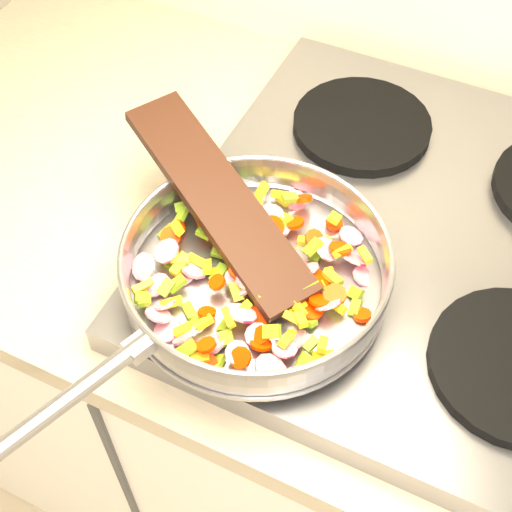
% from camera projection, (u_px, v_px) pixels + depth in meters
% --- Properties ---
extents(cooktop, '(0.60, 0.60, 0.04)m').
position_uv_depth(cooktop, '(425.00, 244.00, 0.89)').
color(cooktop, '#939399').
rests_on(cooktop, counter_top).
extents(grate_fl, '(0.19, 0.19, 0.02)m').
position_uv_depth(grate_fl, '(277.00, 273.00, 0.83)').
color(grate_fl, black).
rests_on(grate_fl, cooktop).
extents(grate_bl, '(0.19, 0.19, 0.02)m').
position_uv_depth(grate_bl, '(362.00, 125.00, 0.98)').
color(grate_bl, black).
rests_on(grate_bl, cooktop).
extents(saute_pan, '(0.34, 0.49, 0.06)m').
position_uv_depth(saute_pan, '(254.00, 268.00, 0.78)').
color(saute_pan, '#9E9EA5').
rests_on(saute_pan, grate_fl).
extents(vegetable_heap, '(0.28, 0.28, 0.04)m').
position_uv_depth(vegetable_heap, '(251.00, 276.00, 0.79)').
color(vegetable_heap, olive).
rests_on(vegetable_heap, saute_pan).
extents(wooden_spatula, '(0.30, 0.22, 0.07)m').
position_uv_depth(wooden_spatula, '(219.00, 199.00, 0.81)').
color(wooden_spatula, black).
rests_on(wooden_spatula, saute_pan).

